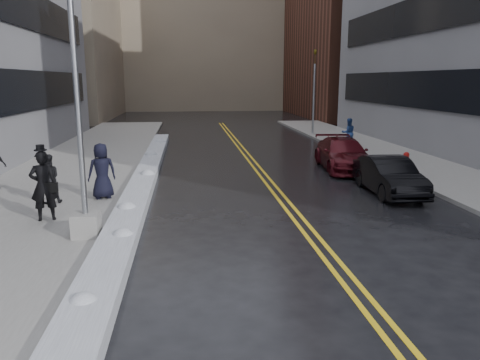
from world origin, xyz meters
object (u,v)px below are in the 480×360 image
object	(u,v)px
fire_hydrant	(406,159)
pedestrian_fedora	(44,186)
lamppost	(80,143)
pedestrian_b	(48,179)
pedestrian_east	(348,133)
car_maroon	(343,154)
car_black	(389,176)
pedestrian_c	(102,171)
traffic_signal	(314,89)

from	to	relation	value
fire_hydrant	pedestrian_fedora	size ratio (longest dim) A/B	0.37
lamppost	pedestrian_b	distance (m)	4.24
pedestrian_fedora	pedestrian_east	world-z (taller)	pedestrian_fedora
lamppost	pedestrian_b	xyz separation A→B (m)	(-1.85, 3.47, -1.59)
fire_hydrant	car_maroon	distance (m)	2.77
fire_hydrant	pedestrian_east	size ratio (longest dim) A/B	0.43
car_black	pedestrian_c	bearing A→B (deg)	-177.93
pedestrian_c	car_black	distance (m)	10.00
fire_hydrant	traffic_signal	size ratio (longest dim) A/B	0.12
traffic_signal	car_maroon	bearing A→B (deg)	-99.24
traffic_signal	pedestrian_fedora	size ratio (longest dim) A/B	3.03
pedestrian_b	car_maroon	xyz separation A→B (m)	(11.50, 5.30, -0.24)
car_black	traffic_signal	bearing A→B (deg)	85.14
pedestrian_c	lamppost	bearing A→B (deg)	73.58
fire_hydrant	car_maroon	bearing A→B (deg)	163.79
pedestrian_east	traffic_signal	bearing A→B (deg)	-87.93
car_black	pedestrian_fedora	bearing A→B (deg)	-165.95
traffic_signal	pedestrian_c	distance (m)	21.84
traffic_signal	pedestrian_b	world-z (taller)	traffic_signal
traffic_signal	car_black	size ratio (longest dim) A/B	1.49
pedestrian_fedora	car_black	distance (m)	11.44
pedestrian_b	pedestrian_c	world-z (taller)	pedestrian_c
lamppost	traffic_signal	world-z (taller)	lamppost
traffic_signal	lamppost	bearing A→B (deg)	-118.21
pedestrian_fedora	pedestrian_east	distance (m)	18.86
pedestrian_fedora	pedestrian_c	distance (m)	2.66
pedestrian_b	pedestrian_east	world-z (taller)	pedestrian_east
lamppost	car_black	size ratio (longest dim) A/B	1.89
pedestrian_c	fire_hydrant	bearing A→B (deg)	177.90
traffic_signal	car_maroon	distance (m)	13.67
pedestrian_fedora	pedestrian_east	bearing A→B (deg)	-149.03
pedestrian_east	car_black	xyz separation A→B (m)	(-2.25, -10.81, -0.32)
pedestrian_east	pedestrian_c	bearing A→B (deg)	42.15
pedestrian_b	pedestrian_c	distance (m)	1.67
pedestrian_fedora	traffic_signal	bearing A→B (deg)	-136.59
pedestrian_c	car_black	size ratio (longest dim) A/B	0.46
fire_hydrant	pedestrian_fedora	distance (m)	15.17
traffic_signal	pedestrian_east	bearing A→B (deg)	-88.46
pedestrian_fedora	car_maroon	size ratio (longest dim) A/B	0.41
traffic_signal	pedestrian_b	bearing A→B (deg)	-126.38
pedestrian_c	car_maroon	xyz separation A→B (m)	(9.90, 4.83, -0.37)
fire_hydrant	pedestrian_c	distance (m)	13.20
pedestrian_c	pedestrian_fedora	bearing A→B (deg)	43.76
pedestrian_east	car_black	world-z (taller)	pedestrian_east
pedestrian_b	pedestrian_east	size ratio (longest dim) A/B	0.95
pedestrian_b	pedestrian_east	distance (m)	17.90
pedestrian_b	pedestrian_c	size ratio (longest dim) A/B	0.86
lamppost	pedestrian_c	xyz separation A→B (m)	(-0.25, 3.94, -1.46)
fire_hydrant	car_maroon	world-z (taller)	car_maroon
traffic_signal	pedestrian_c	world-z (taller)	traffic_signal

